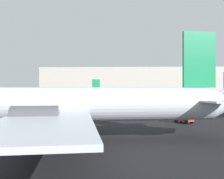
# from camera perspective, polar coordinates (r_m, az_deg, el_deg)

# --- Properties ---
(airplane_at_gate) EXTENTS (37.54, 29.32, 10.02)m
(airplane_at_gate) POSITION_cam_1_polar(r_m,az_deg,el_deg) (21.94, -15.38, -3.49)
(airplane_at_gate) COLOR silver
(airplane_at_gate) RESTS_ON ground_plane
(airplane_far_right) EXTENTS (28.23, 24.63, 7.90)m
(airplane_far_right) POSITION_cam_1_polar(r_m,az_deg,el_deg) (80.32, 3.60, -1.26)
(airplane_far_right) COLOR white
(airplane_far_right) RESTS_ON ground_plane
(baggage_cart) EXTENTS (2.55, 2.67, 1.30)m
(baggage_cart) POSITION_cam_1_polar(r_m,az_deg,el_deg) (35.54, 16.25, -6.27)
(baggage_cart) COLOR red
(baggage_cart) RESTS_ON ground_plane
(terminal_building) EXTENTS (92.04, 19.70, 15.00)m
(terminal_building) POSITION_cam_1_polar(r_m,az_deg,el_deg) (122.04, 6.04, 1.30)
(terminal_building) COLOR beige
(terminal_building) RESTS_ON ground_plane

